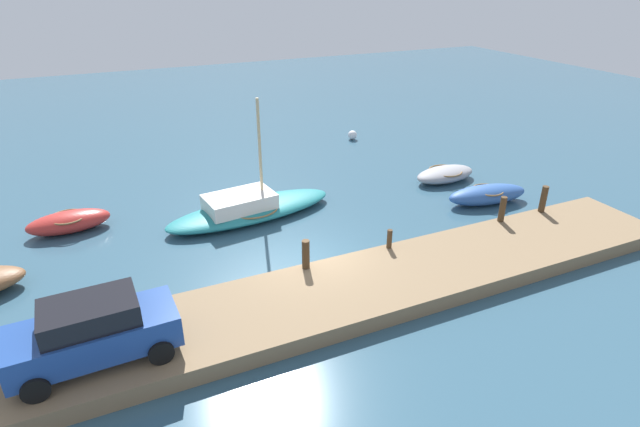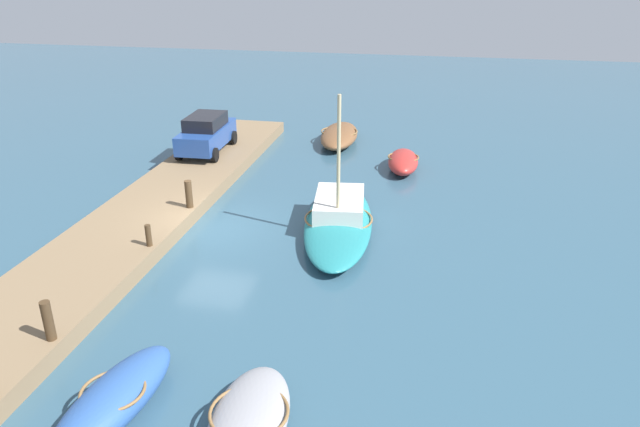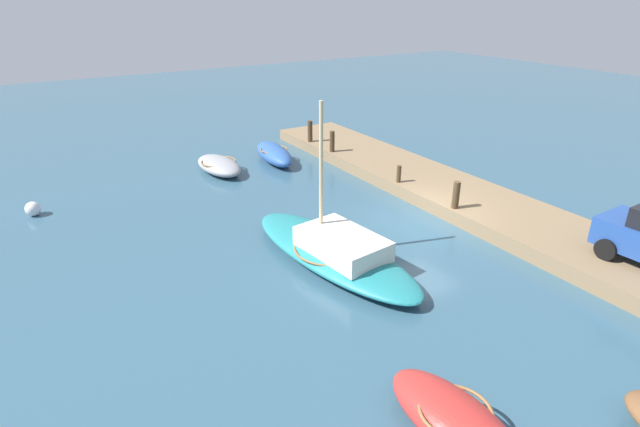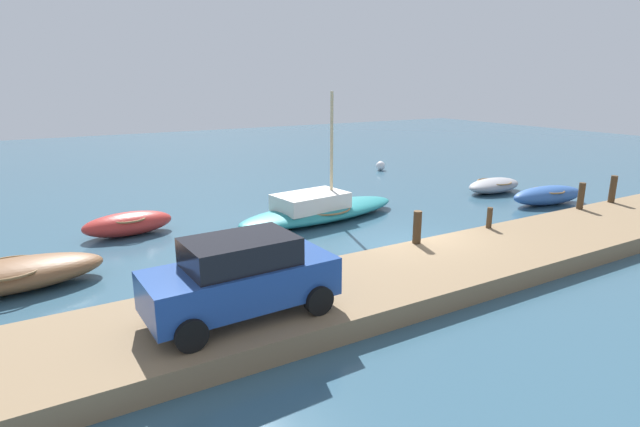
% 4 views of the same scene
% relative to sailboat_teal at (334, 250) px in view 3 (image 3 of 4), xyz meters
% --- Properties ---
extents(ground_plane, '(84.00, 84.00, 0.00)m').
position_rel_sailboat_teal_xyz_m(ground_plane, '(0.79, -4.40, -0.43)').
color(ground_plane, '#33566B').
extents(dock_platform, '(25.71, 3.50, 0.53)m').
position_rel_sailboat_teal_xyz_m(dock_platform, '(0.79, -6.94, -0.17)').
color(dock_platform, '#846B4C').
rests_on(dock_platform, ground_plane).
extents(sailboat_teal, '(7.49, 3.19, 4.95)m').
position_rel_sailboat_teal_xyz_m(sailboat_teal, '(0.00, 0.00, 0.00)').
color(sailboat_teal, teal).
rests_on(sailboat_teal, ground_plane).
extents(rowboat_grey, '(3.32, 1.78, 0.68)m').
position_rel_sailboat_teal_xyz_m(rowboat_grey, '(9.96, -0.08, -0.08)').
color(rowboat_grey, '#939399').
rests_on(rowboat_grey, ground_plane).
extents(rowboat_blue, '(3.88, 1.79, 0.82)m').
position_rel_sailboat_teal_xyz_m(rowboat_blue, '(10.05, -3.00, -0.01)').
color(rowboat_blue, '#2D569E').
rests_on(rowboat_blue, ground_plane).
extents(rowboat_red, '(3.16, 1.51, 0.82)m').
position_rel_sailboat_teal_xyz_m(rowboat_red, '(-6.85, 1.75, -0.01)').
color(rowboat_red, '#B72D28').
rests_on(rowboat_red, ground_plane).
extents(mooring_post_west, '(0.25, 0.25, 1.01)m').
position_rel_sailboat_teal_xyz_m(mooring_post_west, '(0.28, -5.44, 0.60)').
color(mooring_post_west, '#47331E').
rests_on(mooring_post_west, dock_platform).
extents(mooring_post_mid_west, '(0.18, 0.18, 0.71)m').
position_rel_sailboat_teal_xyz_m(mooring_post_mid_west, '(3.47, -5.44, 0.45)').
color(mooring_post_mid_west, '#47331E').
rests_on(mooring_post_mid_west, dock_platform).
extents(mooring_post_mid_east, '(0.24, 0.24, 1.03)m').
position_rel_sailboat_teal_xyz_m(mooring_post_mid_east, '(8.55, -5.44, 0.61)').
color(mooring_post_mid_east, '#47331E').
rests_on(mooring_post_mid_east, dock_platform).
extents(mooring_post_east, '(0.25, 0.25, 1.10)m').
position_rel_sailboat_teal_xyz_m(mooring_post_east, '(10.67, -5.44, 0.65)').
color(mooring_post_east, '#47331E').
rests_on(mooring_post_east, dock_platform).
extents(marker_buoy, '(0.55, 0.55, 0.55)m').
position_rel_sailboat_teal_xyz_m(marker_buoy, '(8.95, 7.71, -0.16)').
color(marker_buoy, silver).
rests_on(marker_buoy, ground_plane).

